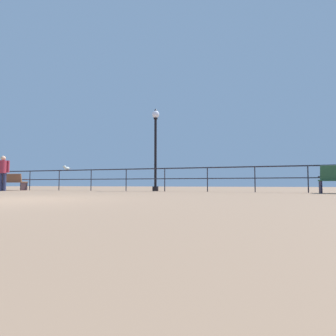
{
  "coord_description": "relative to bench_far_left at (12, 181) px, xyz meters",
  "views": [
    {
      "loc": [
        5.03,
        -4.23,
        0.33
      ],
      "look_at": [
        1.3,
        6.86,
        1.02
      ],
      "focal_mm": 28.98,
      "sensor_mm": 36.0,
      "label": 1
    }
  ],
  "objects": [
    {
      "name": "lamppost_center",
      "position": [
        7.73,
        1.01,
        1.88
      ],
      "size": [
        0.36,
        0.36,
        3.94
      ],
      "color": "black",
      "rests_on": "ground_plane"
    },
    {
      "name": "ground_plane",
      "position": [
        7.33,
        -6.66,
        -0.47
      ],
      "size": [
        60.0,
        60.0,
        0.0
      ],
      "primitive_type": "plane",
      "color": "#8D6D52"
    },
    {
      "name": "bench_far_left",
      "position": [
        0.0,
        0.0,
        0.0
      ],
      "size": [
        1.52,
        0.82,
        0.86
      ],
      "color": "brown",
      "rests_on": "ground_plane"
    },
    {
      "name": "pier_railing",
      "position": [
        7.33,
        0.71,
        0.31
      ],
      "size": [
        21.49,
        0.05,
        1.06
      ],
      "color": "#25232C",
      "rests_on": "ground_plane"
    },
    {
      "name": "seagull_on_rail",
      "position": [
        2.92,
        0.69,
        0.69
      ],
      "size": [
        0.26,
        0.45,
        0.22
      ],
      "color": "silver",
      "rests_on": "pier_railing"
    },
    {
      "name": "person_by_bench",
      "position": [
        0.71,
        -1.12,
        0.49
      ],
      "size": [
        0.42,
        0.41,
        1.69
      ],
      "color": "#292E4E",
      "rests_on": "ground_plane"
    }
  ]
}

